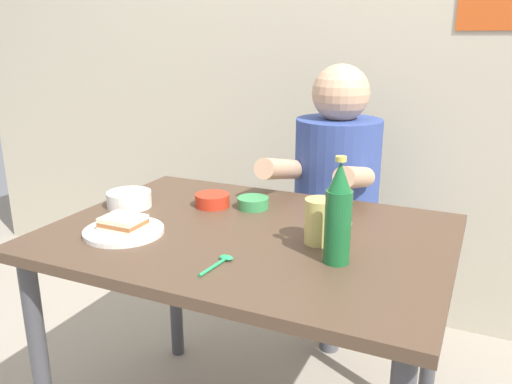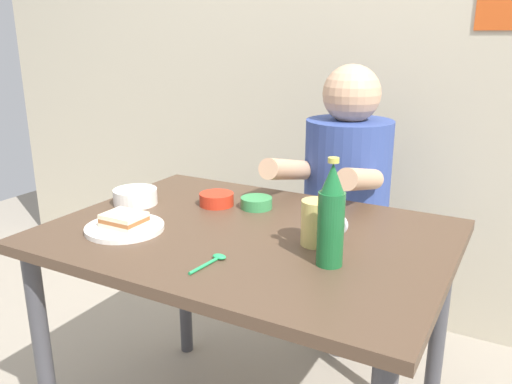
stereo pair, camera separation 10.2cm
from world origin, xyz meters
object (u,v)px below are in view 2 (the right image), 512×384
object	(u,v)px
plate_orange	(125,228)
sauce_bowl_chili	(217,199)
person_seated	(346,175)
beer_bottle	(331,218)
beer_mug	(318,223)
dining_table	(248,261)
stool	(342,276)
sandwich	(124,219)

from	to	relation	value
plate_orange	sauce_bowl_chili	world-z (taller)	sauce_bowl_chili
person_seated	plate_orange	size ratio (longest dim) A/B	3.27
person_seated	beer_bottle	distance (m)	0.75
person_seated	plate_orange	bearing A→B (deg)	-115.70
beer_mug	sauce_bowl_chili	world-z (taller)	beer_mug
beer_bottle	plate_orange	bearing A→B (deg)	-173.85
plate_orange	beer_mug	xyz separation A→B (m)	(0.51, 0.17, 0.05)
dining_table	beer_bottle	size ratio (longest dim) A/B	4.20
stool	sandwich	distance (m)	0.97
dining_table	stool	xyz separation A→B (m)	(0.07, 0.63, -0.30)
beer_bottle	sauce_bowl_chili	xyz separation A→B (m)	(-0.48, 0.25, -0.10)
beer_mug	sauce_bowl_chili	size ratio (longest dim) A/B	1.15
person_seated	plate_orange	world-z (taller)	person_seated
dining_table	sauce_bowl_chili	distance (m)	0.28
sandwich	sauce_bowl_chili	distance (m)	0.33
dining_table	beer_mug	world-z (taller)	beer_mug
person_seated	sandwich	distance (m)	0.87
sandwich	plate_orange	bearing A→B (deg)	0.00
person_seated	beer_bottle	world-z (taller)	person_seated
beer_mug	beer_bottle	xyz separation A→B (m)	(0.07, -0.10, 0.06)
stool	beer_bottle	bearing A→B (deg)	-73.98
person_seated	beer_mug	bearing A→B (deg)	-77.55
person_seated	beer_mug	distance (m)	0.63
dining_table	stool	bearing A→B (deg)	83.45
beer_bottle	sandwich	bearing A→B (deg)	-173.85
sandwich	beer_bottle	world-z (taller)	beer_bottle
beer_mug	sauce_bowl_chili	distance (m)	0.44
beer_mug	dining_table	bearing A→B (deg)	-179.38
person_seated	sauce_bowl_chili	distance (m)	0.54
sauce_bowl_chili	sandwich	bearing A→B (deg)	-108.38
dining_table	beer_mug	xyz separation A→B (m)	(0.21, 0.00, 0.15)
beer_mug	beer_bottle	bearing A→B (deg)	-54.31
dining_table	sauce_bowl_chili	size ratio (longest dim) A/B	10.00
stool	sauce_bowl_chili	xyz separation A→B (m)	(-0.27, -0.48, 0.41)
sandwich	beer_bottle	distance (m)	0.60
plate_orange	beer_mug	world-z (taller)	beer_mug
stool	sandwich	world-z (taller)	sandwich
dining_table	beer_bottle	distance (m)	0.37
person_seated	stool	bearing A→B (deg)	90.00
beer_mug	beer_bottle	distance (m)	0.14
beer_mug	beer_bottle	size ratio (longest dim) A/B	0.48
sandwich	beer_bottle	bearing A→B (deg)	6.15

